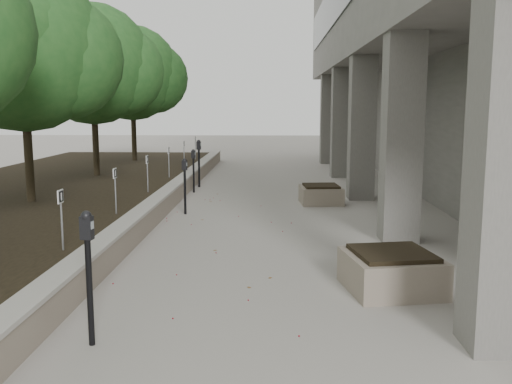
# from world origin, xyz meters

# --- Properties ---
(retaining_wall) EXTENTS (0.39, 26.00, 0.50)m
(retaining_wall) POSITION_xyz_m (-1.82, 9.00, 0.25)
(retaining_wall) COLOR gray
(retaining_wall) RESTS_ON ground
(planting_bed) EXTENTS (7.00, 26.00, 0.40)m
(planting_bed) POSITION_xyz_m (-5.50, 9.00, 0.20)
(planting_bed) COLOR black
(planting_bed) RESTS_ON ground
(crabapple_tree_3) EXTENTS (4.60, 4.00, 5.44)m
(crabapple_tree_3) POSITION_xyz_m (-4.80, 8.00, 3.12)
(crabapple_tree_3) COLOR #215420
(crabapple_tree_3) RESTS_ON planting_bed
(crabapple_tree_4) EXTENTS (4.60, 4.00, 5.44)m
(crabapple_tree_4) POSITION_xyz_m (-4.80, 13.00, 3.12)
(crabapple_tree_4) COLOR #215420
(crabapple_tree_4) RESTS_ON planting_bed
(crabapple_tree_5) EXTENTS (4.60, 4.00, 5.44)m
(crabapple_tree_5) POSITION_xyz_m (-4.80, 18.00, 3.12)
(crabapple_tree_5) COLOR #215420
(crabapple_tree_5) RESTS_ON planting_bed
(parking_sign_3) EXTENTS (0.04, 0.22, 0.96)m
(parking_sign_3) POSITION_xyz_m (-2.35, 3.50, 0.88)
(parking_sign_3) COLOR black
(parking_sign_3) RESTS_ON planting_bed
(parking_sign_4) EXTENTS (0.04, 0.22, 0.96)m
(parking_sign_4) POSITION_xyz_m (-2.35, 6.50, 0.88)
(parking_sign_4) COLOR black
(parking_sign_4) RESTS_ON planting_bed
(parking_sign_5) EXTENTS (0.04, 0.22, 0.96)m
(parking_sign_5) POSITION_xyz_m (-2.35, 9.50, 0.88)
(parking_sign_5) COLOR black
(parking_sign_5) RESTS_ON planting_bed
(parking_sign_6) EXTENTS (0.04, 0.22, 0.96)m
(parking_sign_6) POSITION_xyz_m (-2.35, 12.50, 0.88)
(parking_sign_6) COLOR black
(parking_sign_6) RESTS_ON planting_bed
(parking_sign_7) EXTENTS (0.04, 0.22, 0.96)m
(parking_sign_7) POSITION_xyz_m (-2.35, 15.50, 0.88)
(parking_sign_7) COLOR black
(parking_sign_7) RESTS_ON planting_bed
(parking_sign_8) EXTENTS (0.04, 0.22, 0.96)m
(parking_sign_8) POSITION_xyz_m (-2.35, 18.50, 0.88)
(parking_sign_8) COLOR black
(parking_sign_8) RESTS_ON planting_bed
(parking_meter_2) EXTENTS (0.17, 0.13, 1.52)m
(parking_meter_2) POSITION_xyz_m (-1.07, 0.91, 0.76)
(parking_meter_2) COLOR black
(parking_meter_2) RESTS_ON ground
(parking_meter_3) EXTENTS (0.16, 0.13, 1.37)m
(parking_meter_3) POSITION_xyz_m (-1.22, 8.54, 0.69)
(parking_meter_3) COLOR black
(parking_meter_3) RESTS_ON ground
(parking_meter_4) EXTENTS (0.15, 0.12, 1.33)m
(parking_meter_4) POSITION_xyz_m (-1.51, 12.01, 0.66)
(parking_meter_4) COLOR black
(parking_meter_4) RESTS_ON ground
(parking_meter_5) EXTENTS (0.17, 0.13, 1.54)m
(parking_meter_5) POSITION_xyz_m (-1.50, 13.18, 0.77)
(parking_meter_5) COLOR black
(parking_meter_5) RESTS_ON ground
(planter_front) EXTENTS (1.45, 1.45, 0.58)m
(planter_front) POSITION_xyz_m (2.64, 2.90, 0.29)
(planter_front) COLOR gray
(planter_front) RESTS_ON ground
(planter_back) EXTENTS (1.18, 1.18, 0.51)m
(planter_back) POSITION_xyz_m (2.22, 10.19, 0.26)
(planter_back) COLOR gray
(planter_back) RESTS_ON ground
(berry_scatter) EXTENTS (3.30, 14.10, 0.02)m
(berry_scatter) POSITION_xyz_m (-0.10, 5.00, 0.01)
(berry_scatter) COLOR maroon
(berry_scatter) RESTS_ON ground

